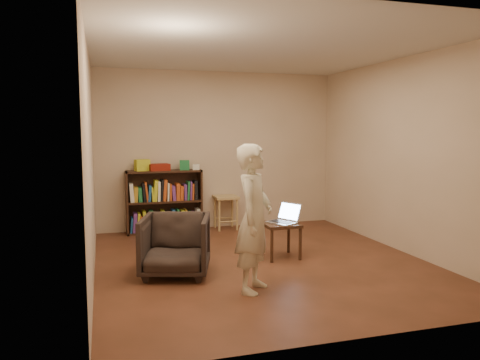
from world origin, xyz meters
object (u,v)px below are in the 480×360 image
object	(u,v)px
laptop	(284,218)
armchair	(175,245)
side_table	(281,229)
person	(254,218)
bookshelf	(164,205)
stool	(226,202)

from	to	relation	value
laptop	armchair	bearing A→B (deg)	-103.49
side_table	armchair	bearing A→B (deg)	-165.99
laptop	person	world-z (taller)	person
laptop	bookshelf	bearing A→B (deg)	-173.65
stool	laptop	bearing A→B (deg)	-81.37
bookshelf	side_table	world-z (taller)	bookshelf
stool	side_table	world-z (taller)	stool
stool	bookshelf	bearing A→B (deg)	176.37
stool	person	world-z (taller)	person
stool	armchair	distance (m)	2.54
bookshelf	side_table	distance (m)	2.31
bookshelf	stool	world-z (taller)	bookshelf
armchair	person	xyz separation A→B (m)	(0.69, -0.74, 0.41)
laptop	stool	bearing A→B (deg)	161.31
bookshelf	person	size ratio (longest dim) A/B	0.80
side_table	person	bearing A→B (deg)	-123.52
bookshelf	person	xyz separation A→B (m)	(0.52, -3.04, 0.31)
stool	armchair	world-z (taller)	armchair
armchair	stool	bearing A→B (deg)	78.48
side_table	laptop	bearing A→B (deg)	8.68
bookshelf	armchair	distance (m)	2.31
bookshelf	laptop	world-z (taller)	bookshelf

